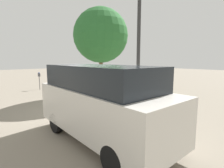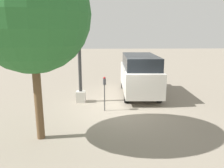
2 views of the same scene
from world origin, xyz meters
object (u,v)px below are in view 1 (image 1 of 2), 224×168
Objects in this scene: parking_meter_far at (39,77)px; street_tree at (101,36)px; lamp_post at (138,68)px; parked_van at (102,101)px; parking_meter_near at (100,86)px.

street_tree is at bearing 15.68° from parking_meter_far.
parked_van is at bearing -68.36° from lamp_post.
parked_van is (10.21, -1.79, 0.17)m from parking_meter_far.
parking_meter_far is 10.37m from parked_van.
street_tree reaches higher than parking_meter_far.
lamp_post is 4.39m from street_tree.
parking_meter_far is 0.23× the size of lamp_post.
parking_meter_far is at bearing 171.29° from parked_van.
parking_meter_far is (-7.65, -0.13, -0.11)m from parking_meter_near.
lamp_post is 3.45m from parked_van.
parked_van is at bearing -38.21° from street_tree.
parking_meter_near is 1.99m from lamp_post.
parking_meter_far is 0.30× the size of parked_van.
lamp_post is 1.30× the size of parked_van.
parking_meter_near is at bearing -6.79° from parking_meter_far.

